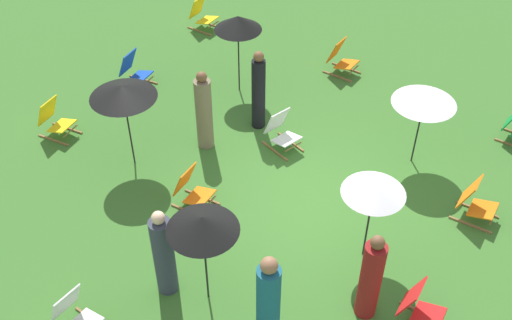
# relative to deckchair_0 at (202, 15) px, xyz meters

# --- Properties ---
(ground_plane) EXTENTS (40.00, 40.00, 0.00)m
(ground_plane) POSITION_rel_deckchair_0_xyz_m (-4.05, -5.59, -0.37)
(ground_plane) COLOR #386B28
(deckchair_0) EXTENTS (0.48, 0.76, 0.83)m
(deckchair_0) POSITION_rel_deckchair_0_xyz_m (0.00, 0.00, 0.00)
(deckchair_0) COLOR olive
(deckchair_0) RESTS_ON ground
(deckchair_1) EXTENTS (0.58, 0.82, 0.83)m
(deckchair_1) POSITION_rel_deckchair_0_xyz_m (-2.93, -0.33, 0.00)
(deckchair_1) COLOR olive
(deckchair_1) RESTS_ON ground
(deckchair_3) EXTENTS (0.51, 0.78, 0.83)m
(deckchair_3) POSITION_rel_deckchair_0_xyz_m (-8.25, -4.03, 0.00)
(deckchair_3) COLOR olive
(deckchair_3) RESTS_ON ground
(deckchair_4) EXTENTS (0.49, 0.77, 0.83)m
(deckchair_4) POSITION_rel_deckchair_0_xyz_m (0.13, -3.95, 0.00)
(deckchair_4) COLOR olive
(deckchair_4) RESTS_ON ground
(deckchair_5) EXTENTS (0.58, 0.82, 0.83)m
(deckchair_5) POSITION_rel_deckchair_0_xyz_m (-5.18, -0.23, 0.00)
(deckchair_5) COLOR olive
(deckchair_5) RESTS_ON ground
(deckchair_6) EXTENTS (0.51, 0.78, 0.83)m
(deckchair_6) POSITION_rel_deckchair_0_xyz_m (-2.72, -8.10, 0.00)
(deckchair_6) COLOR olive
(deckchair_6) RESTS_ON ground
(deckchair_7) EXTENTS (0.67, 0.86, 0.83)m
(deckchair_7) POSITION_rel_deckchair_0_xyz_m (-2.94, -4.25, 0.00)
(deckchair_7) COLOR olive
(deckchair_7) RESTS_ON ground
(deckchair_10) EXTENTS (0.53, 0.79, 0.83)m
(deckchair_10) POSITION_rel_deckchair_0_xyz_m (-5.23, -3.81, 0.00)
(deckchair_10) COLOR olive
(deckchair_10) RESTS_ON ground
(deckchair_11) EXTENTS (0.52, 0.79, 0.83)m
(deckchair_11) POSITION_rel_deckchair_0_xyz_m (-5.34, -8.15, 0.00)
(deckchair_11) COLOR olive
(deckchair_11) RESTS_ON ground
(umbrella_0) EXTENTS (1.22, 1.22, 1.81)m
(umbrella_0) POSITION_rel_deckchair_0_xyz_m (-4.97, -2.15, 1.32)
(umbrella_0) COLOR black
(umbrella_0) RESTS_ON ground
(umbrella_1) EXTENTS (1.18, 1.18, 1.63)m
(umbrella_1) POSITION_rel_deckchair_0_xyz_m (-1.89, -6.61, 1.13)
(umbrella_1) COLOR black
(umbrella_1) RESTS_ON ground
(umbrella_2) EXTENTS (1.06, 1.06, 1.79)m
(umbrella_2) POSITION_rel_deckchair_0_xyz_m (-6.69, -5.26, 1.28)
(umbrella_2) COLOR black
(umbrella_2) RESTS_ON ground
(umbrella_3) EXTENTS (1.00, 1.00, 1.69)m
(umbrella_3) POSITION_rel_deckchair_0_xyz_m (-4.56, -6.89, 1.18)
(umbrella_3) COLOR black
(umbrella_3) RESTS_ON ground
(umbrella_4) EXTENTS (1.01, 1.01, 1.83)m
(umbrella_4) POSITION_rel_deckchair_0_xyz_m (-1.77, -2.41, 1.31)
(umbrella_4) COLOR black
(umbrella_4) RESTS_ON ground
(person_0) EXTENTS (0.46, 0.46, 1.91)m
(person_0) POSITION_rel_deckchair_0_xyz_m (-6.89, -6.50, 0.54)
(person_0) COLOR #195972
(person_0) RESTS_ON ground
(person_1) EXTENTS (0.47, 0.47, 1.73)m
(person_1) POSITION_rel_deckchair_0_xyz_m (-3.75, -2.97, 0.44)
(person_1) COLOR #72664C
(person_1) RESTS_ON ground
(person_2) EXTENTS (0.36, 0.36, 1.78)m
(person_2) POSITION_rel_deckchair_0_xyz_m (-2.63, -3.49, 0.48)
(person_2) COLOR black
(person_2) RESTS_ON ground
(person_3) EXTENTS (0.39, 0.39, 1.68)m
(person_3) POSITION_rel_deckchair_0_xyz_m (-5.57, -7.42, 0.42)
(person_3) COLOR maroon
(person_3) RESTS_ON ground
(person_4) EXTENTS (0.36, 0.36, 1.70)m
(person_4) POSITION_rel_deckchair_0_xyz_m (-6.91, -4.64, 0.43)
(person_4) COLOR #333847
(person_4) RESTS_ON ground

